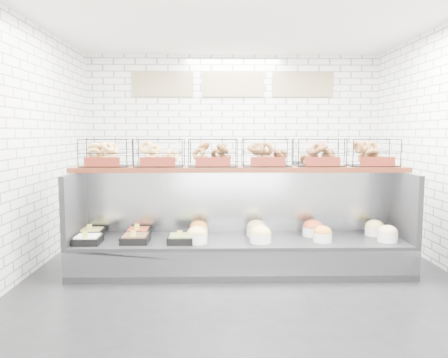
{
  "coord_description": "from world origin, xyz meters",
  "views": [
    {
      "loc": [
        -0.29,
        -4.86,
        1.67
      ],
      "look_at": [
        -0.19,
        0.45,
        1.11
      ],
      "focal_mm": 35.0,
      "sensor_mm": 36.0,
      "label": 1
    }
  ],
  "objects": [
    {
      "name": "bagel_shelf",
      "position": [
        -0.0,
        0.52,
        1.39
      ],
      "size": [
        4.1,
        0.5,
        0.4
      ],
      "color": "#4D1D10",
      "rests_on": "display_case"
    },
    {
      "name": "prep_counter",
      "position": [
        -0.01,
        2.43,
        0.47
      ],
      "size": [
        4.0,
        0.6,
        1.2
      ],
      "color": "#93969B",
      "rests_on": "ground"
    },
    {
      "name": "room_shell",
      "position": [
        0.0,
        0.6,
        2.06
      ],
      "size": [
        5.02,
        5.51,
        3.01
      ],
      "color": "white",
      "rests_on": "ground"
    },
    {
      "name": "display_case",
      "position": [
        0.0,
        0.34,
        0.33
      ],
      "size": [
        4.0,
        0.9,
        1.2
      ],
      "color": "black",
      "rests_on": "ground"
    },
    {
      "name": "ground",
      "position": [
        0.0,
        0.0,
        0.0
      ],
      "size": [
        5.5,
        5.5,
        0.0
      ],
      "primitive_type": "plane",
      "color": "black",
      "rests_on": "ground"
    }
  ]
}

